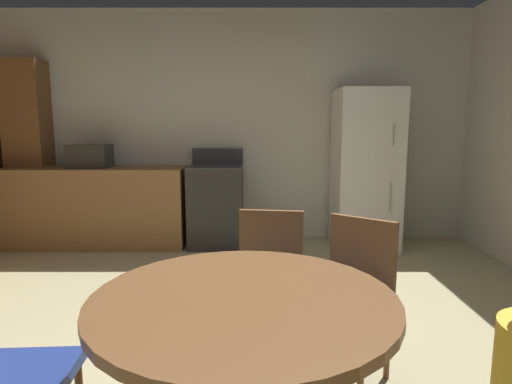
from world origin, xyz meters
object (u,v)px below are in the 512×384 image
at_px(refrigerator, 364,170).
at_px(chair_north, 268,277).
at_px(oven_range, 215,205).
at_px(dining_table, 242,338).
at_px(microwave, 88,156).
at_px(chair_northeast, 350,289).

height_order(refrigerator, chair_north, refrigerator).
relative_size(oven_range, chair_north, 1.26).
bearing_deg(dining_table, refrigerator, 68.83).
distance_m(microwave, chair_northeast, 3.58).
height_order(refrigerator, chair_northeast, refrigerator).
relative_size(refrigerator, microwave, 4.00).
relative_size(refrigerator, dining_table, 1.59).
bearing_deg(microwave, chair_north, -51.32).
distance_m(refrigerator, chair_northeast, 2.69).
relative_size(oven_range, refrigerator, 0.62).
height_order(oven_range, refrigerator, refrigerator).
relative_size(refrigerator, chair_northeast, 2.02).
height_order(oven_range, dining_table, oven_range).
height_order(chair_northeast, chair_north, same).
bearing_deg(dining_table, chair_north, 82.41).
bearing_deg(microwave, dining_table, -61.23).
bearing_deg(chair_north, dining_table, 0.00).
bearing_deg(oven_range, microwave, -179.85).
bearing_deg(chair_northeast, refrigerator, -157.40).
bearing_deg(chair_northeast, dining_table, 0.00).
height_order(microwave, chair_northeast, microwave).
xyz_separation_m(refrigerator, chair_north, (-1.15, -2.38, -0.38)).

